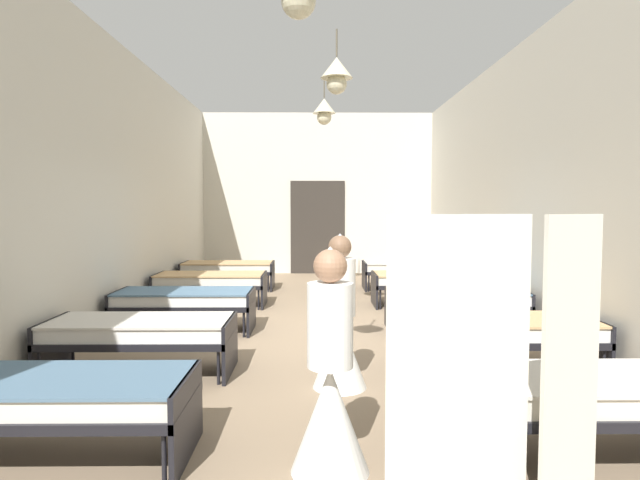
{
  "coord_description": "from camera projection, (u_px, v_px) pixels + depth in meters",
  "views": [
    {
      "loc": [
        -0.09,
        -7.42,
        1.74
      ],
      "look_at": [
        0.0,
        0.77,
        1.23
      ],
      "focal_mm": 30.12,
      "sensor_mm": 36.0,
      "label": 1
    }
  ],
  "objects": [
    {
      "name": "bed_right_row_0",
      "position": [
        600.0,
        395.0,
        3.72
      ],
      "size": [
        1.9,
        0.84,
        0.57
      ],
      "color": "black",
      "rests_on": "ground"
    },
    {
      "name": "bed_left_row_2",
      "position": [
        185.0,
        300.0,
        7.47
      ],
      "size": [
        1.9,
        0.84,
        0.57
      ],
      "color": "black",
      "rests_on": "ground"
    },
    {
      "name": "room_shell",
      "position": [
        320.0,
        186.0,
        8.7
      ],
      "size": [
        6.3,
        13.18,
        4.14
      ],
      "color": "beige",
      "rests_on": "ground"
    },
    {
      "name": "bed_left_row_0",
      "position": [
        51.0,
        397.0,
        3.68
      ],
      "size": [
        1.9,
        0.84,
        0.57
      ],
      "color": "black",
      "rests_on": "ground"
    },
    {
      "name": "bed_right_row_3",
      "position": [
        427.0,
        281.0,
        9.41
      ],
      "size": [
        1.9,
        0.84,
        0.57
      ],
      "color": "black",
      "rests_on": "ground"
    },
    {
      "name": "bed_left_row_1",
      "position": [
        141.0,
        332.0,
        5.57
      ],
      "size": [
        1.9,
        0.84,
        0.57
      ],
      "color": "black",
      "rests_on": "ground"
    },
    {
      "name": "bed_right_row_2",
      "position": [
        456.0,
        300.0,
        7.51
      ],
      "size": [
        1.9,
        0.84,
        0.57
      ],
      "color": "black",
      "rests_on": "ground"
    },
    {
      "name": "bed_right_row_4",
      "position": [
        408.0,
        268.0,
        11.3
      ],
      "size": [
        1.9,
        0.84,
        0.57
      ],
      "color": "black",
      "rests_on": "ground"
    },
    {
      "name": "privacy_screen",
      "position": [
        496.0,
        363.0,
        3.06
      ],
      "size": [
        1.25,
        0.19,
        1.7
      ],
      "rotation": [
        0.0,
        0.0,
        0.11
      ],
      "color": "silver",
      "rests_on": "ground"
    },
    {
      "name": "ground_plane",
      "position": [
        321.0,
        334.0,
        7.52
      ],
      "size": [
        6.5,
        13.58,
        0.1
      ],
      "primitive_type": "cube",
      "color": "#8C755B"
    },
    {
      "name": "bed_left_row_3",
      "position": [
        211.0,
        281.0,
        9.37
      ],
      "size": [
        1.9,
        0.84,
        0.57
      ],
      "color": "black",
      "rests_on": "ground"
    },
    {
      "name": "bed_right_row_1",
      "position": [
        504.0,
        331.0,
        5.61
      ],
      "size": [
        1.9,
        0.84,
        0.57
      ],
      "color": "black",
      "rests_on": "ground"
    },
    {
      "name": "bed_left_row_4",
      "position": [
        228.0,
        268.0,
        11.26
      ],
      "size": [
        1.9,
        0.84,
        0.57
      ],
      "color": "black",
      "rests_on": "ground"
    },
    {
      "name": "nurse_near_aisle",
      "position": [
        340.0,
        333.0,
        5.14
      ],
      "size": [
        0.52,
        0.52,
        1.49
      ],
      "rotation": [
        0.0,
        0.0,
        3.9
      ],
      "color": "white",
      "rests_on": "ground"
    },
    {
      "name": "nurse_mid_aisle",
      "position": [
        330.0,
        393.0,
        3.5
      ],
      "size": [
        0.52,
        0.52,
        1.49
      ],
      "rotation": [
        0.0,
        0.0,
        4.38
      ],
      "color": "white",
      "rests_on": "ground"
    }
  ]
}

